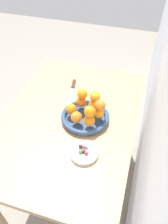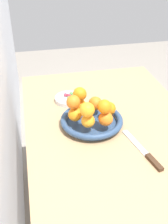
{
  "view_description": "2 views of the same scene",
  "coord_description": "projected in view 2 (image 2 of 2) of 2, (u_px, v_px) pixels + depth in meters",
  "views": [
    {
      "loc": [
        0.82,
        0.33,
        1.65
      ],
      "look_at": [
        -0.0,
        0.09,
        0.81
      ],
      "focal_mm": 35.0,
      "sensor_mm": 36.0,
      "label": 1
    },
    {
      "loc": [
        -0.99,
        0.33,
        1.46
      ],
      "look_at": [
        -0.02,
        0.13,
        0.82
      ],
      "focal_mm": 45.0,
      "sensor_mm": 36.0,
      "label": 2
    }
  ],
  "objects": [
    {
      "name": "candy_ball_6",
      "position": [
        71.0,
        94.0,
        1.41
      ],
      "size": [
        0.02,
        0.02,
        0.02
      ],
      "primitive_type": "sphere",
      "color": "#4C9947",
      "rests_on": "candy_dish"
    },
    {
      "name": "candy_ball_0",
      "position": [
        65.0,
        95.0,
        1.4
      ],
      "size": [
        0.02,
        0.02,
        0.02
      ],
      "primitive_type": "sphere",
      "color": "#C6384C",
      "rests_on": "candy_dish"
    },
    {
      "name": "candy_ball_3",
      "position": [
        74.0,
        97.0,
        1.39
      ],
      "size": [
        0.02,
        0.02,
        0.02
      ],
      "primitive_type": "sphere",
      "color": "#472819",
      "rests_on": "candy_dish"
    },
    {
      "name": "dining_table",
      "position": [
        110.0,
        137.0,
        1.31
      ],
      "size": [
        1.1,
        0.76,
        0.74
      ],
      "color": "tan",
      "rests_on": "ground_plane"
    },
    {
      "name": "ground_plane",
      "position": [
        104.0,
        224.0,
        1.66
      ],
      "size": [
        6.0,
        6.0,
        0.0
      ],
      "primitive_type": "plane",
      "color": "gray"
    },
    {
      "name": "orange_4",
      "position": [
        79.0,
        105.0,
        1.24
      ],
      "size": [
        0.06,
        0.06,
        0.06
      ],
      "primitive_type": "sphere",
      "color": "orange",
      "rests_on": "fruit_bowl"
    },
    {
      "name": "fruit_bowl",
      "position": [
        92.0,
        121.0,
        1.23
      ],
      "size": [
        0.27,
        0.27,
        0.04
      ],
      "color": "navy",
      "rests_on": "dining_table"
    },
    {
      "name": "orange_3",
      "position": [
        95.0,
        103.0,
        1.25
      ],
      "size": [
        0.06,
        0.06,
        0.06
      ],
      "primitive_type": "sphere",
      "color": "orange",
      "rests_on": "fruit_bowl"
    },
    {
      "name": "candy_dish",
      "position": [
        69.0,
        99.0,
        1.41
      ],
      "size": [
        0.14,
        0.14,
        0.02
      ],
      "primitive_type": "cylinder",
      "color": "silver",
      "rests_on": "dining_table"
    },
    {
      "name": "orange_0",
      "position": [
        88.0,
        121.0,
        1.14
      ],
      "size": [
        0.06,
        0.06,
        0.06
      ],
      "primitive_type": "sphere",
      "color": "orange",
      "rests_on": "fruit_bowl"
    },
    {
      "name": "orange_2",
      "position": [
        109.0,
        109.0,
        1.22
      ],
      "size": [
        0.06,
        0.06,
        0.06
      ],
      "primitive_type": "sphere",
      "color": "orange",
      "rests_on": "fruit_bowl"
    },
    {
      "name": "candy_ball_1",
      "position": [
        69.0,
        95.0,
        1.4
      ],
      "size": [
        0.02,
        0.02,
        0.02
      ],
      "primitive_type": "sphere",
      "color": "#472819",
      "rests_on": "candy_dish"
    },
    {
      "name": "orange_1",
      "position": [
        106.0,
        119.0,
        1.15
      ],
      "size": [
        0.06,
        0.06,
        0.06
      ],
      "primitive_type": "sphere",
      "color": "orange",
      "rests_on": "fruit_bowl"
    },
    {
      "name": "orange_9",
      "position": [
        87.0,
        110.0,
        1.11
      ],
      "size": [
        0.06,
        0.06,
        0.06
      ],
      "primitive_type": "sphere",
      "color": "orange",
      "rests_on": "orange_0"
    },
    {
      "name": "candy_ball_2",
      "position": [
        71.0,
        98.0,
        1.38
      ],
      "size": [
        0.02,
        0.02,
        0.02
      ],
      "primitive_type": "sphere",
      "color": "#8C4C99",
      "rests_on": "candy_dish"
    },
    {
      "name": "orange_8",
      "position": [
        73.0,
        102.0,
        1.15
      ],
      "size": [
        0.06,
        0.06,
        0.06
      ],
      "primitive_type": "sphere",
      "color": "orange",
      "rests_on": "orange_5"
    },
    {
      "name": "orange_6",
      "position": [
        80.0,
        94.0,
        1.21
      ],
      "size": [
        0.06,
        0.06,
        0.06
      ],
      "primitive_type": "sphere",
      "color": "orange",
      "rests_on": "orange_4"
    },
    {
      "name": "candy_ball_5",
      "position": [
        69.0,
        95.0,
        1.4
      ],
      "size": [
        0.02,
        0.02,
        0.02
      ],
      "primitive_type": "sphere",
      "color": "#C6384C",
      "rests_on": "candy_dish"
    },
    {
      "name": "knife",
      "position": [
        145.0,
        152.0,
        1.08
      ],
      "size": [
        0.26,
        0.07,
        0.01
      ],
      "color": "#3F2819",
      "rests_on": "dining_table"
    },
    {
      "name": "candy_ball_4",
      "position": [
        69.0,
        98.0,
        1.38
      ],
      "size": [
        0.02,
        0.02,
        0.02
      ],
      "primitive_type": "sphere",
      "color": "#4C9947",
      "rests_on": "candy_dish"
    },
    {
      "name": "orange_5",
      "position": [
        75.0,
        114.0,
        1.18
      ],
      "size": [
        0.06,
        0.06,
        0.06
      ],
      "primitive_type": "sphere",
      "color": "orange",
      "rests_on": "fruit_bowl"
    },
    {
      "name": "orange_7",
      "position": [
        104.0,
        107.0,
        1.12
      ],
      "size": [
        0.06,
        0.06,
        0.06
      ],
      "primitive_type": "sphere",
      "color": "orange",
      "rests_on": "orange_1"
    }
  ]
}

